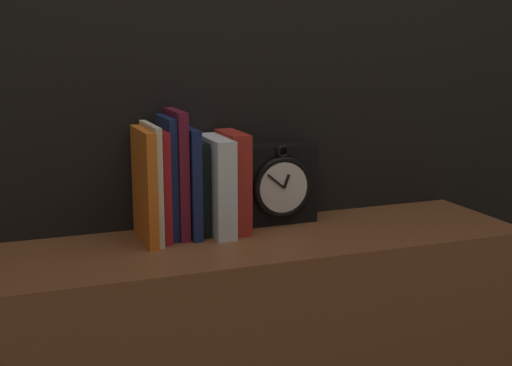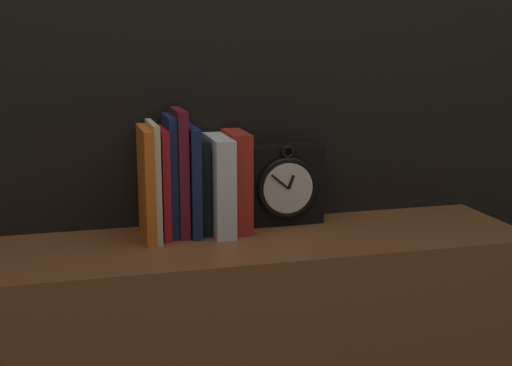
{
  "view_description": "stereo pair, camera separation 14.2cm",
  "coord_description": "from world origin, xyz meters",
  "px_view_note": "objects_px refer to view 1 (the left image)",
  "views": [
    {
      "loc": [
        -0.5,
        -1.3,
        1.35
      ],
      "look_at": [
        0.0,
        0.0,
        1.05
      ],
      "focal_mm": 50.0,
      "sensor_mm": 36.0,
      "label": 1
    },
    {
      "loc": [
        -0.36,
        -1.35,
        1.35
      ],
      "look_at": [
        0.0,
        0.0,
        1.05
      ],
      "focal_mm": 50.0,
      "sensor_mm": 36.0,
      "label": 2
    }
  ],
  "objects_px": {
    "book_slot5_navy": "(189,182)",
    "book_slot7_white": "(216,186)",
    "book_slot4_maroon": "(177,174)",
    "book_slot6_black": "(199,187)",
    "book_slot2_red": "(160,184)",
    "book_slot0_orange": "(144,186)",
    "book_slot1_cream": "(152,183)",
    "book_slot8_red": "(233,182)",
    "clock": "(276,184)",
    "book_slot3_navy": "(168,177)"
  },
  "relations": [
    {
      "from": "book_slot0_orange",
      "to": "book_slot2_red",
      "type": "distance_m",
      "value": 0.04
    },
    {
      "from": "book_slot1_cream",
      "to": "book_slot8_red",
      "type": "relative_size",
      "value": 1.12
    },
    {
      "from": "book_slot6_black",
      "to": "book_slot2_red",
      "type": "bearing_deg",
      "value": -173.29
    },
    {
      "from": "book_slot3_navy",
      "to": "book_slot5_navy",
      "type": "relative_size",
      "value": 1.1
    },
    {
      "from": "book_slot4_maroon",
      "to": "book_slot2_red",
      "type": "bearing_deg",
      "value": -174.85
    },
    {
      "from": "book_slot3_navy",
      "to": "book_slot2_red",
      "type": "bearing_deg",
      "value": -158.89
    },
    {
      "from": "book_slot4_maroon",
      "to": "book_slot6_black",
      "type": "xyz_separation_m",
      "value": [
        0.05,
        0.01,
        -0.03
      ]
    },
    {
      "from": "book_slot5_navy",
      "to": "book_slot8_red",
      "type": "xyz_separation_m",
      "value": [
        0.1,
        0.0,
        -0.01
      ]
    },
    {
      "from": "book_slot3_navy",
      "to": "book_slot6_black",
      "type": "distance_m",
      "value": 0.07
    },
    {
      "from": "book_slot5_navy",
      "to": "book_slot7_white",
      "type": "height_order",
      "value": "book_slot5_navy"
    },
    {
      "from": "book_slot8_red",
      "to": "book_slot3_navy",
      "type": "bearing_deg",
      "value": 177.93
    },
    {
      "from": "clock",
      "to": "book_slot3_navy",
      "type": "xyz_separation_m",
      "value": [
        -0.25,
        -0.02,
        0.04
      ]
    },
    {
      "from": "book_slot7_white",
      "to": "book_slot8_red",
      "type": "distance_m",
      "value": 0.04
    },
    {
      "from": "book_slot1_cream",
      "to": "book_slot4_maroon",
      "type": "bearing_deg",
      "value": 13.01
    },
    {
      "from": "book_slot1_cream",
      "to": "book_slot8_red",
      "type": "height_order",
      "value": "book_slot1_cream"
    },
    {
      "from": "book_slot0_orange",
      "to": "book_slot1_cream",
      "type": "distance_m",
      "value": 0.02
    },
    {
      "from": "clock",
      "to": "book_slot8_red",
      "type": "bearing_deg",
      "value": -167.79
    },
    {
      "from": "book_slot0_orange",
      "to": "book_slot5_navy",
      "type": "xyz_separation_m",
      "value": [
        0.1,
        0.01,
        -0.0
      ]
    },
    {
      "from": "book_slot7_white",
      "to": "book_slot0_orange",
      "type": "bearing_deg",
      "value": -178.92
    },
    {
      "from": "book_slot2_red",
      "to": "book_slot8_red",
      "type": "distance_m",
      "value": 0.16
    },
    {
      "from": "book_slot3_navy",
      "to": "book_slot5_navy",
      "type": "distance_m",
      "value": 0.05
    },
    {
      "from": "book_slot5_navy",
      "to": "book_slot0_orange",
      "type": "bearing_deg",
      "value": -172.75
    },
    {
      "from": "book_slot5_navy",
      "to": "book_slot7_white",
      "type": "bearing_deg",
      "value": -9.38
    },
    {
      "from": "book_slot1_cream",
      "to": "book_slot7_white",
      "type": "xyz_separation_m",
      "value": [
        0.14,
        -0.0,
        -0.02
      ]
    },
    {
      "from": "book_slot4_maroon",
      "to": "book_slot6_black",
      "type": "bearing_deg",
      "value": 7.9
    },
    {
      "from": "book_slot4_maroon",
      "to": "book_slot5_navy",
      "type": "distance_m",
      "value": 0.03
    },
    {
      "from": "book_slot6_black",
      "to": "book_slot1_cream",
      "type": "bearing_deg",
      "value": -169.32
    },
    {
      "from": "clock",
      "to": "book_slot2_red",
      "type": "relative_size",
      "value": 0.8
    },
    {
      "from": "clock",
      "to": "book_slot7_white",
      "type": "bearing_deg",
      "value": -166.88
    },
    {
      "from": "clock",
      "to": "book_slot3_navy",
      "type": "distance_m",
      "value": 0.25
    },
    {
      "from": "clock",
      "to": "book_slot7_white",
      "type": "relative_size",
      "value": 0.89
    },
    {
      "from": "clock",
      "to": "book_slot7_white",
      "type": "xyz_separation_m",
      "value": [
        -0.15,
        -0.03,
        0.01
      ]
    },
    {
      "from": "book_slot0_orange",
      "to": "book_slot7_white",
      "type": "bearing_deg",
      "value": 1.08
    },
    {
      "from": "book_slot5_navy",
      "to": "book_slot7_white",
      "type": "xyz_separation_m",
      "value": [
        0.06,
        -0.01,
        -0.01
      ]
    },
    {
      "from": "book_slot0_orange",
      "to": "book_slot4_maroon",
      "type": "relative_size",
      "value": 0.87
    },
    {
      "from": "clock",
      "to": "book_slot8_red",
      "type": "xyz_separation_m",
      "value": [
        -0.11,
        -0.02,
        0.02
      ]
    },
    {
      "from": "book_slot0_orange",
      "to": "book_slot8_red",
      "type": "height_order",
      "value": "book_slot0_orange"
    },
    {
      "from": "book_slot1_cream",
      "to": "book_slot4_maroon",
      "type": "xyz_separation_m",
      "value": [
        0.06,
        0.01,
        0.01
      ]
    },
    {
      "from": "book_slot0_orange",
      "to": "book_slot5_navy",
      "type": "distance_m",
      "value": 0.1
    },
    {
      "from": "book_slot5_navy",
      "to": "book_slot6_black",
      "type": "height_order",
      "value": "book_slot5_navy"
    },
    {
      "from": "book_slot1_cream",
      "to": "book_slot7_white",
      "type": "relative_size",
      "value": 1.16
    },
    {
      "from": "book_slot2_red",
      "to": "book_slot4_maroon",
      "type": "distance_m",
      "value": 0.04
    },
    {
      "from": "book_slot3_navy",
      "to": "book_slot7_white",
      "type": "height_order",
      "value": "book_slot3_navy"
    },
    {
      "from": "book_slot2_red",
      "to": "book_slot8_red",
      "type": "relative_size",
      "value": 1.06
    },
    {
      "from": "clock",
      "to": "book_slot0_orange",
      "type": "relative_size",
      "value": 0.79
    },
    {
      "from": "book_slot4_maroon",
      "to": "book_slot7_white",
      "type": "distance_m",
      "value": 0.09
    },
    {
      "from": "book_slot1_cream",
      "to": "book_slot4_maroon",
      "type": "relative_size",
      "value": 0.91
    },
    {
      "from": "book_slot5_navy",
      "to": "book_slot6_black",
      "type": "relative_size",
      "value": 1.15
    },
    {
      "from": "book_slot1_cream",
      "to": "book_slot5_navy",
      "type": "xyz_separation_m",
      "value": [
        0.08,
        0.01,
        -0.01
      ]
    },
    {
      "from": "clock",
      "to": "book_slot3_navy",
      "type": "bearing_deg",
      "value": -175.73
    }
  ]
}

